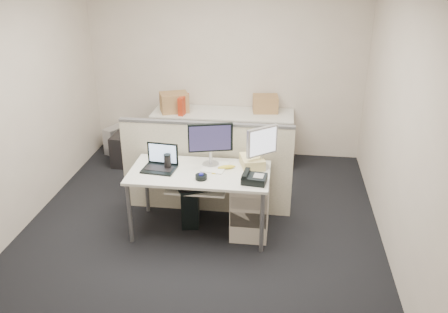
# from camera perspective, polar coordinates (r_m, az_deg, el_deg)

# --- Properties ---
(floor) EXTENTS (4.00, 4.50, 0.01)m
(floor) POSITION_cam_1_polar(r_m,az_deg,el_deg) (5.44, -2.81, -8.79)
(floor) COLOR black
(floor) RESTS_ON ground
(wall_back) EXTENTS (4.00, 0.02, 2.70)m
(wall_back) POSITION_cam_1_polar(r_m,az_deg,el_deg) (6.97, 0.21, 10.92)
(wall_back) COLOR beige
(wall_back) RESTS_ON ground
(wall_front) EXTENTS (4.00, 0.02, 2.70)m
(wall_front) POSITION_cam_1_polar(r_m,az_deg,el_deg) (2.87, -11.24, -10.21)
(wall_front) COLOR beige
(wall_front) RESTS_ON ground
(wall_left) EXTENTS (0.02, 4.50, 2.70)m
(wall_left) POSITION_cam_1_polar(r_m,az_deg,el_deg) (5.54, -24.01, 5.28)
(wall_left) COLOR beige
(wall_left) RESTS_ON ground
(wall_right) EXTENTS (0.02, 4.50, 2.70)m
(wall_right) POSITION_cam_1_polar(r_m,az_deg,el_deg) (4.90, 20.60, 3.52)
(wall_right) COLOR beige
(wall_right) RESTS_ON ground
(desk) EXTENTS (1.50, 0.75, 0.73)m
(desk) POSITION_cam_1_polar(r_m,az_deg,el_deg) (5.10, -2.96, -2.47)
(desk) COLOR white
(desk) RESTS_ON floor
(keyboard_tray) EXTENTS (0.62, 0.32, 0.02)m
(keyboard_tray) POSITION_cam_1_polar(r_m,az_deg,el_deg) (4.97, -3.31, -3.85)
(keyboard_tray) COLOR white
(keyboard_tray) RESTS_ON desk
(drawer_pedestal) EXTENTS (0.40, 0.55, 0.65)m
(drawer_pedestal) POSITION_cam_1_polar(r_m,az_deg,el_deg) (5.25, 3.17, -5.88)
(drawer_pedestal) COLOR beige
(drawer_pedestal) RESTS_ON floor
(cubicle_partition) EXTENTS (2.00, 0.06, 1.10)m
(cubicle_partition) POSITION_cam_1_polar(r_m,az_deg,el_deg) (5.55, -2.13, -1.48)
(cubicle_partition) COLOR beige
(cubicle_partition) RESTS_ON floor
(back_counter) EXTENTS (2.00, 0.60, 0.72)m
(back_counter) POSITION_cam_1_polar(r_m,az_deg,el_deg) (6.97, -0.13, 2.37)
(back_counter) COLOR beige
(back_counter) RESTS_ON floor
(monitor_main) EXTENTS (0.52, 0.30, 0.48)m
(monitor_main) POSITION_cam_1_polar(r_m,az_deg,el_deg) (5.12, -1.63, 1.44)
(monitor_main) COLOR black
(monitor_main) RESTS_ON desk
(monitor_small) EXTENTS (0.41, 0.38, 0.46)m
(monitor_small) POSITION_cam_1_polar(r_m,az_deg,el_deg) (5.07, 4.57, 1.01)
(monitor_small) COLOR #B7B7BC
(monitor_small) RESTS_ON desk
(laptop) EXTENTS (0.37, 0.30, 0.26)m
(laptop) POSITION_cam_1_polar(r_m,az_deg,el_deg) (5.09, -7.87, -0.29)
(laptop) COLOR black
(laptop) RESTS_ON desk
(trackball) EXTENTS (0.12, 0.12, 0.05)m
(trackball) POSITION_cam_1_polar(r_m,az_deg,el_deg) (4.90, -2.76, -2.48)
(trackball) COLOR black
(trackball) RESTS_ON desk
(desk_phone) EXTENTS (0.27, 0.23, 0.08)m
(desk_phone) POSITION_cam_1_polar(r_m,az_deg,el_deg) (4.83, 3.67, -2.72)
(desk_phone) COLOR black
(desk_phone) RESTS_ON desk
(paper_stack) EXTENTS (0.29, 0.35, 0.01)m
(paper_stack) POSITION_cam_1_polar(r_m,az_deg,el_deg) (5.15, -1.10, -1.25)
(paper_stack) COLOR white
(paper_stack) RESTS_ON desk
(sticky_pad) EXTENTS (0.10, 0.10, 0.01)m
(sticky_pad) POSITION_cam_1_polar(r_m,az_deg,el_deg) (5.04, -0.96, -1.86)
(sticky_pad) COLOR yellow
(sticky_pad) RESTS_ON desk
(travel_mug) EXTENTS (0.09, 0.09, 0.16)m
(travel_mug) POSITION_cam_1_polar(r_m,az_deg,el_deg) (5.13, -6.81, -0.68)
(travel_mug) COLOR black
(travel_mug) RESTS_ON desk
(banana) EXTENTS (0.20, 0.11, 0.04)m
(banana) POSITION_cam_1_polar(r_m,az_deg,el_deg) (5.11, 0.31, -1.28)
(banana) COLOR yellow
(banana) RESTS_ON desk
(cellphone) EXTENTS (0.06, 0.10, 0.01)m
(cellphone) POSITION_cam_1_polar(r_m,az_deg,el_deg) (5.23, -1.52, -0.86)
(cellphone) COLOR black
(cellphone) RESTS_ON desk
(manila_folders) EXTENTS (0.31, 0.35, 0.11)m
(manila_folders) POSITION_cam_1_polar(r_m,az_deg,el_deg) (5.17, 3.42, -0.62)
(manila_folders) COLOR #DFCA80
(manila_folders) RESTS_ON desk
(keyboard) EXTENTS (0.48, 0.34, 0.03)m
(keyboard) POSITION_cam_1_polar(r_m,az_deg,el_deg) (4.91, -2.83, -3.86)
(keyboard) COLOR black
(keyboard) RESTS_ON keyboard_tray
(pc_tower_desk) EXTENTS (0.26, 0.50, 0.44)m
(pc_tower_desk) POSITION_cam_1_polar(r_m,az_deg,el_deg) (5.51, -4.04, -5.56)
(pc_tower_desk) COLOR black
(pc_tower_desk) RESTS_ON floor
(pc_tower_spare_dark) EXTENTS (0.21, 0.49, 0.45)m
(pc_tower_spare_dark) POSITION_cam_1_polar(r_m,az_deg,el_deg) (7.07, -12.18, 0.97)
(pc_tower_spare_dark) COLOR black
(pc_tower_spare_dark) RESTS_ON floor
(pc_tower_spare_silver) EXTENTS (0.34, 0.47, 0.41)m
(pc_tower_spare_silver) POSITION_cam_1_polar(r_m,az_deg,el_deg) (7.50, -12.70, 2.08)
(pc_tower_spare_silver) COLOR #B7B7BC
(pc_tower_spare_silver) RESTS_ON floor
(cardboard_box_left) EXTENTS (0.47, 0.42, 0.29)m
(cardboard_box_left) POSITION_cam_1_polar(r_m,az_deg,el_deg) (6.88, -6.00, 6.43)
(cardboard_box_left) COLOR #9F6D48
(cardboard_box_left) RESTS_ON back_counter
(cardboard_box_right) EXTENTS (0.38, 0.31, 0.26)m
(cardboard_box_right) POSITION_cam_1_polar(r_m,az_deg,el_deg) (6.87, 5.00, 6.27)
(cardboard_box_right) COLOR #9F6D48
(cardboard_box_right) RESTS_ON back_counter
(red_binder) EXTENTS (0.11, 0.30, 0.28)m
(red_binder) POSITION_cam_1_polar(r_m,az_deg,el_deg) (6.79, -4.88, 6.18)
(red_binder) COLOR #AC2B12
(red_binder) RESTS_ON back_counter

